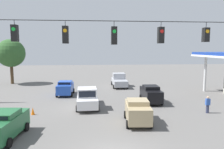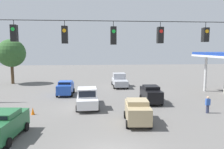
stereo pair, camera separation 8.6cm
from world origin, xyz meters
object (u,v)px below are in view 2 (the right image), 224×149
Objects in this scene: pickup_truck_silver_oncoming_deep at (119,81)px; tree_horizon_left at (11,53)px; sedan_tan_crossing_near at (137,111)px; traffic_cone_third at (33,111)px; traffic_cone_second at (22,122)px; pedestrian at (208,105)px; pickup_truck_white_withflow_mid at (87,98)px; sedan_green_parked_shoulder at (5,124)px; traffic_cone_nearest at (9,136)px; sedan_black_oncoming_far at (151,94)px; overhead_signal_span at (113,60)px; sedan_blue_withflow_far at (66,88)px.

tree_horizon_left is at bearing -14.05° from pickup_truck_silver_oncoming_deep.
sedan_tan_crossing_near is 5.74× the size of traffic_cone_third.
traffic_cone_second is 16.56m from pedestrian.
pickup_truck_white_withflow_mid is at bearing 67.95° from pickup_truck_silver_oncoming_deep.
tree_horizon_left is at bearing -69.16° from traffic_cone_second.
traffic_cone_third is (-0.40, -5.38, -0.65)m from sedan_green_parked_shoulder.
pickup_truck_silver_oncoming_deep is at bearing -115.95° from traffic_cone_nearest.
pickup_truck_white_withflow_mid reaches higher than pedestrian.
sedan_green_parked_shoulder is 9.84m from sedan_tan_crossing_near.
sedan_black_oncoming_far is 1.08× the size of sedan_tan_crossing_near.
pickup_truck_white_withflow_mid is 7.77× the size of traffic_cone_nearest.
overhead_signal_span reaches higher than pickup_truck_white_withflow_mid.
sedan_green_parked_shoulder is 2.53m from traffic_cone_second.
traffic_cone_second is (0.12, -2.95, 0.00)m from traffic_cone_nearest.
pickup_truck_white_withflow_mid is 11.82m from pedestrian.
overhead_signal_span is 31.44× the size of traffic_cone_second.
pedestrian is at bearing -173.04° from traffic_cone_second.
sedan_green_parked_shoulder is 9.25m from pickup_truck_white_withflow_mid.
overhead_signal_span reaches higher than sedan_green_parked_shoulder.
sedan_tan_crossing_near is (-9.57, -2.32, 0.02)m from sedan_green_parked_shoulder.
sedan_green_parked_shoulder is (7.09, -2.55, -4.42)m from overhead_signal_span.
sedan_green_parked_shoulder is 5.43m from traffic_cone_third.
traffic_cone_nearest is at bearing 16.91° from pedestrian.
traffic_cone_nearest and traffic_cone_second have the same top height.
traffic_cone_third is (6.69, -7.93, -5.07)m from overhead_signal_span.
sedan_blue_withflow_far is 0.52× the size of tree_horizon_left.
pickup_truck_white_withflow_mid reaches higher than traffic_cone_nearest.
traffic_cone_third is (12.09, 3.56, -0.65)m from sedan_black_oncoming_far.
traffic_cone_nearest is (6.65, -2.02, -5.07)m from overhead_signal_span.
pickup_truck_white_withflow_mid is (4.86, 12.00, -0.00)m from pickup_truck_silver_oncoming_deep.
overhead_signal_span is at bearing 81.97° from pickup_truck_silver_oncoming_deep.
sedan_green_parked_shoulder is (10.21, 19.54, 0.02)m from pickup_truck_silver_oncoming_deep.
sedan_black_oncoming_far is 6.19× the size of traffic_cone_second.
sedan_green_parked_shoulder is 17.33m from pedestrian.
pedestrian is (-16.44, -2.01, 0.46)m from traffic_cone_second.
sedan_black_oncoming_far is 15.35m from sedan_green_parked_shoulder.
sedan_tan_crossing_near reaches higher than traffic_cone_third.
traffic_cone_nearest is (4.91, 8.07, -0.63)m from pickup_truck_white_withflow_mid.
tree_horizon_left is at bearing -36.57° from sedan_black_oncoming_far.
sedan_green_parked_shoulder is at bearing 14.82° from pedestrian.
sedan_green_parked_shoulder is 6.39× the size of traffic_cone_third.
traffic_cone_second is (-0.32, -2.43, -0.65)m from sedan_green_parked_shoulder.
sedan_green_parked_shoulder is 14.06m from sedan_blue_withflow_far.
sedan_black_oncoming_far is at bearing -163.60° from traffic_cone_third.
sedan_blue_withflow_far reaches higher than traffic_cone_nearest.
sedan_black_oncoming_far reaches higher than sedan_blue_withflow_far.
tree_horizon_left reaches higher than traffic_cone_nearest.
traffic_cone_third is 0.43× the size of pedestrian.
traffic_cone_nearest is at bearing 58.70° from pickup_truck_white_withflow_mid.
pedestrian is at bearing 176.69° from traffic_cone_third.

